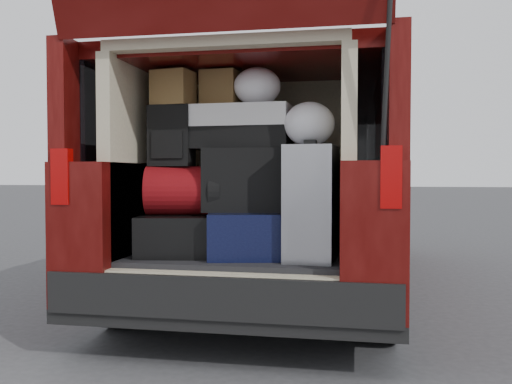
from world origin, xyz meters
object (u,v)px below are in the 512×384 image
(silver_roller, at_px, (312,203))
(black_soft_case, at_px, (248,180))
(red_duffel, at_px, (184,191))
(navy_hardshell, at_px, (251,233))
(black_hardshell, at_px, (179,233))
(twotone_duffel, at_px, (243,127))
(backpack, at_px, (172,136))

(silver_roller, relative_size, black_soft_case, 1.24)
(red_duffel, bearing_deg, navy_hardshell, -6.10)
(silver_roller, bearing_deg, red_duffel, 178.65)
(red_duffel, bearing_deg, black_hardshell, 127.35)
(silver_roller, height_order, black_soft_case, silver_roller)
(black_hardshell, distance_m, black_soft_case, 0.54)
(black_hardshell, relative_size, navy_hardshell, 0.99)
(black_soft_case, bearing_deg, black_hardshell, 173.49)
(navy_hardshell, distance_m, twotone_duffel, 0.64)
(black_hardshell, distance_m, backpack, 0.60)
(silver_roller, distance_m, black_soft_case, 0.42)
(black_hardshell, xyz_separation_m, twotone_duffel, (0.39, 0.04, 0.65))
(navy_hardshell, bearing_deg, black_soft_case, -178.16)
(black_hardshell, xyz_separation_m, black_soft_case, (0.43, -0.00, 0.33))
(twotone_duffel, bearing_deg, red_duffel, -164.92)
(red_duffel, distance_m, backpack, 0.34)
(red_duffel, distance_m, twotone_duffel, 0.52)
(black_hardshell, relative_size, silver_roller, 0.92)
(navy_hardshell, distance_m, backpack, 0.76)
(black_hardshell, bearing_deg, backpack, -144.23)
(navy_hardshell, height_order, backpack, backpack)
(navy_hardshell, bearing_deg, twotone_duffel, 138.14)
(silver_roller, height_order, red_duffel, silver_roller)
(navy_hardshell, xyz_separation_m, silver_roller, (0.37, -0.11, 0.19))
(twotone_duffel, bearing_deg, black_soft_case, -39.13)
(red_duffel, height_order, backpack, backpack)
(navy_hardshell, xyz_separation_m, twotone_duffel, (-0.06, 0.03, 0.63))
(backpack, bearing_deg, red_duffel, -3.15)
(red_duffel, relative_size, black_soft_case, 0.87)
(silver_roller, height_order, twotone_duffel, twotone_duffel)
(black_soft_case, xyz_separation_m, backpack, (-0.47, -0.03, 0.27))
(backpack, xyz_separation_m, twotone_duffel, (0.42, 0.07, 0.05))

